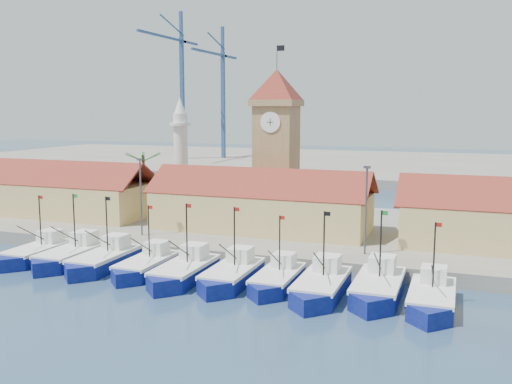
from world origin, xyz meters
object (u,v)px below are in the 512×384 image
at_px(clock_tower, 276,141).
at_px(minaret, 181,154).
at_px(boat_0, 36,254).
at_px(boat_5, 231,276).

distance_m(clock_tower, minaret, 15.30).
relative_size(boat_0, clock_tower, 0.43).
bearing_deg(boat_5, clock_tower, 97.78).
bearing_deg(clock_tower, boat_0, -130.39).
height_order(boat_5, clock_tower, clock_tower).
xyz_separation_m(clock_tower, minaret, (-15.00, 2.00, -2.23)).
xyz_separation_m(boat_5, clock_tower, (-3.23, 23.63, 11.18)).
bearing_deg(minaret, boat_5, -54.58).
height_order(clock_tower, minaret, clock_tower).
height_order(boat_0, minaret, minaret).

